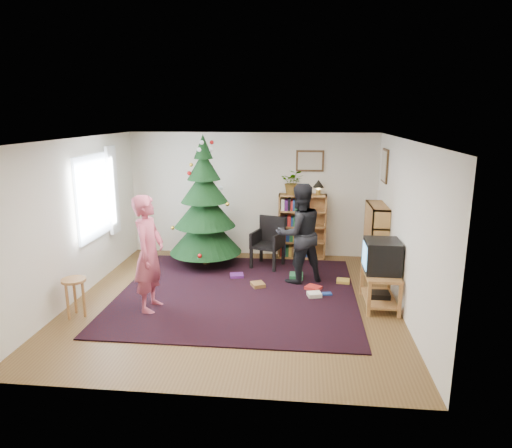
# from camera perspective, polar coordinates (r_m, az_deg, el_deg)

# --- Properties ---
(floor) EXTENTS (5.00, 5.00, 0.00)m
(floor) POSITION_cam_1_polar(r_m,az_deg,el_deg) (7.28, -2.63, -9.52)
(floor) COLOR brown
(floor) RESTS_ON ground
(ceiling) EXTENTS (5.00, 5.00, 0.00)m
(ceiling) POSITION_cam_1_polar(r_m,az_deg,el_deg) (6.70, -2.87, 10.54)
(ceiling) COLOR white
(ceiling) RESTS_ON wall_back
(wall_back) EXTENTS (5.00, 0.02, 2.50)m
(wall_back) POSITION_cam_1_polar(r_m,az_deg,el_deg) (9.31, -0.47, 3.69)
(wall_back) COLOR silver
(wall_back) RESTS_ON floor
(wall_front) EXTENTS (5.00, 0.02, 2.50)m
(wall_front) POSITION_cam_1_polar(r_m,az_deg,el_deg) (4.53, -7.46, -7.32)
(wall_front) COLOR silver
(wall_front) RESTS_ON floor
(wall_left) EXTENTS (0.02, 5.00, 2.50)m
(wall_left) POSITION_cam_1_polar(r_m,az_deg,el_deg) (7.66, -21.58, 0.53)
(wall_left) COLOR silver
(wall_left) RESTS_ON floor
(wall_right) EXTENTS (0.02, 5.00, 2.50)m
(wall_right) POSITION_cam_1_polar(r_m,az_deg,el_deg) (6.97, 18.02, -0.40)
(wall_right) COLOR silver
(wall_right) RESTS_ON floor
(rug) EXTENTS (3.80, 3.60, 0.02)m
(rug) POSITION_cam_1_polar(r_m,az_deg,el_deg) (7.55, -2.30, -8.56)
(rug) COLOR black
(rug) RESTS_ON floor
(window_pane) EXTENTS (0.04, 1.20, 1.40)m
(window_pane) POSITION_cam_1_polar(r_m,az_deg,el_deg) (8.13, -19.63, 3.21)
(window_pane) COLOR silver
(window_pane) RESTS_ON wall_left
(curtain) EXTENTS (0.06, 0.35, 1.60)m
(curtain) POSITION_cam_1_polar(r_m,az_deg,el_deg) (8.74, -17.46, 4.06)
(curtain) COLOR white
(curtain) RESTS_ON wall_left
(picture_back) EXTENTS (0.55, 0.03, 0.42)m
(picture_back) POSITION_cam_1_polar(r_m,az_deg,el_deg) (9.14, 6.76, 7.84)
(picture_back) COLOR #4C3319
(picture_back) RESTS_ON wall_back
(picture_right) EXTENTS (0.03, 0.50, 0.60)m
(picture_right) POSITION_cam_1_polar(r_m,az_deg,el_deg) (8.54, 15.81, 7.02)
(picture_right) COLOR #4C3319
(picture_right) RESTS_ON wall_right
(christmas_tree) EXTENTS (1.38, 1.38, 2.50)m
(christmas_tree) POSITION_cam_1_polar(r_m,az_deg,el_deg) (8.68, -6.41, 1.45)
(christmas_tree) COLOR #3F2816
(christmas_tree) RESTS_ON rug
(bookshelf_back) EXTENTS (0.95, 0.30, 1.30)m
(bookshelf_back) POSITION_cam_1_polar(r_m,az_deg,el_deg) (9.22, 5.78, -0.20)
(bookshelf_back) COLOR #A97B3C
(bookshelf_back) RESTS_ON floor
(bookshelf_right) EXTENTS (0.30, 0.95, 1.30)m
(bookshelf_right) POSITION_cam_1_polar(r_m,az_deg,el_deg) (8.45, 14.71, -1.89)
(bookshelf_right) COLOR #A97B3C
(bookshelf_right) RESTS_ON floor
(tv_stand) EXTENTS (0.49, 0.89, 0.55)m
(tv_stand) POSITION_cam_1_polar(r_m,az_deg,el_deg) (7.22, 15.24, -7.43)
(tv_stand) COLOR #A97B3C
(tv_stand) RESTS_ON floor
(crt_tv) EXTENTS (0.51, 0.55, 0.48)m
(crt_tv) POSITION_cam_1_polar(r_m,az_deg,el_deg) (7.07, 15.45, -3.89)
(crt_tv) COLOR black
(crt_tv) RESTS_ON tv_stand
(armchair) EXTENTS (0.66, 0.68, 0.96)m
(armchair) POSITION_cam_1_polar(r_m,az_deg,el_deg) (8.71, 1.50, -1.99)
(armchair) COLOR black
(armchair) RESTS_ON rug
(stool) EXTENTS (0.34, 0.34, 0.57)m
(stool) POSITION_cam_1_polar(r_m,az_deg,el_deg) (7.07, -21.77, -7.37)
(stool) COLOR #A97B3C
(stool) RESTS_ON floor
(person_standing) EXTENTS (0.45, 0.65, 1.74)m
(person_standing) POSITION_cam_1_polar(r_m,az_deg,el_deg) (6.85, -13.23, -3.63)
(person_standing) COLOR #B4485C
(person_standing) RESTS_ON rug
(person_by_chair) EXTENTS (1.04, 0.96, 1.73)m
(person_by_chair) POSITION_cam_1_polar(r_m,az_deg,el_deg) (7.81, 5.44, -1.21)
(person_by_chair) COLOR black
(person_by_chair) RESTS_ON rug
(potted_plant) EXTENTS (0.48, 0.43, 0.49)m
(potted_plant) POSITION_cam_1_polar(r_m,az_deg,el_deg) (9.05, 4.64, 5.25)
(potted_plant) COLOR gray
(potted_plant) RESTS_ON bookshelf_back
(table_lamp) EXTENTS (0.22, 0.22, 0.30)m
(table_lamp) POSITION_cam_1_polar(r_m,az_deg,el_deg) (9.06, 7.80, 4.90)
(table_lamp) COLOR #A57F33
(table_lamp) RESTS_ON bookshelf_back
(floor_clutter) EXTENTS (2.07, 1.01, 0.08)m
(floor_clutter) POSITION_cam_1_polar(r_m,az_deg,el_deg) (7.82, 5.23, -7.56)
(floor_clutter) COLOR #A51E19
(floor_clutter) RESTS_ON rug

